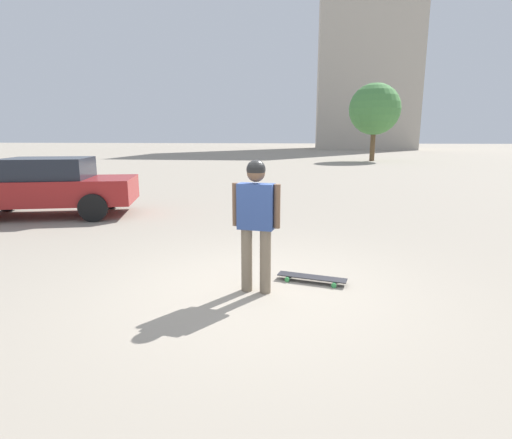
% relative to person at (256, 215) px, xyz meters
% --- Properties ---
extents(ground_plane, '(220.00, 220.00, 0.00)m').
position_rel_person_xyz_m(ground_plane, '(0.00, 0.00, -1.02)').
color(ground_plane, gray).
extents(person, '(0.26, 0.62, 1.71)m').
position_rel_person_xyz_m(person, '(0.00, 0.00, 0.00)').
color(person, '#7A6B56').
rests_on(person, ground_plane).
extents(skateboard, '(0.40, 0.97, 0.08)m').
position_rel_person_xyz_m(skateboard, '(-0.44, 0.73, -0.95)').
color(skateboard, '#232328').
rests_on(skateboard, ground_plane).
extents(car_parked_near, '(2.87, 4.63, 1.46)m').
position_rel_person_xyz_m(car_parked_near, '(-4.35, -5.88, -0.26)').
color(car_parked_near, maroon).
rests_on(car_parked_near, ground_plane).
extents(building_block_distant, '(12.32, 14.47, 32.53)m').
position_rel_person_xyz_m(building_block_distant, '(-61.76, 9.11, 15.24)').
color(building_block_distant, '#B2A899').
rests_on(building_block_distant, ground_plane).
extents(tree_distant, '(4.06, 4.06, 6.14)m').
position_rel_person_xyz_m(tree_distant, '(-29.09, 5.83, 3.08)').
color(tree_distant, brown).
rests_on(tree_distant, ground_plane).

